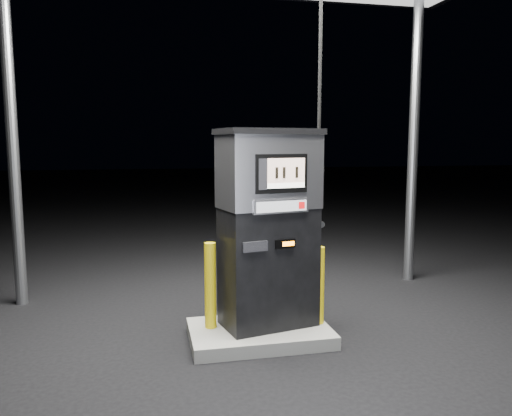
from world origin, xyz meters
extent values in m
plane|color=black|center=(0.00, 0.00, 0.00)|extent=(80.00, 80.00, 0.00)
cube|color=slate|center=(0.00, 0.00, 0.07)|extent=(1.60, 1.00, 0.15)
cylinder|color=gray|center=(-3.00, 2.00, 2.25)|extent=(0.16, 0.16, 4.50)
cylinder|color=gray|center=(3.00, 2.00, 2.25)|extent=(0.16, 0.16, 4.50)
cube|color=black|center=(0.12, 0.08, 0.84)|extent=(1.15, 0.81, 1.38)
cube|color=#BBBBC2|center=(0.12, 0.08, 1.94)|extent=(1.17, 0.84, 0.83)
cube|color=black|center=(0.12, 0.08, 2.38)|extent=(1.23, 0.89, 0.07)
cube|color=black|center=(0.19, -0.23, 1.93)|extent=(0.61, 0.16, 0.42)
cube|color=#C3A28D|center=(0.24, -0.24, 1.97)|extent=(0.44, 0.10, 0.26)
cube|color=white|center=(0.24, -0.24, 1.81)|extent=(0.44, 0.10, 0.06)
cube|color=#BBBBC2|center=(0.19, -0.23, 1.58)|extent=(0.65, 0.17, 0.15)
cube|color=#ABAEB3|center=(0.19, -0.25, 1.58)|extent=(0.59, 0.13, 0.12)
cube|color=#BA0C0E|center=(0.43, -0.20, 1.58)|extent=(0.08, 0.02, 0.08)
cube|color=black|center=(0.24, -0.21, 1.16)|extent=(0.24, 0.07, 0.10)
cube|color=orange|center=(0.27, -0.22, 1.16)|extent=(0.14, 0.03, 0.05)
cube|color=black|center=(-0.12, -0.29, 1.16)|extent=(0.29, 0.09, 0.11)
cube|color=black|center=(0.68, 0.20, 1.31)|extent=(0.15, 0.22, 0.27)
cylinder|color=gray|center=(0.75, 0.22, 1.31)|extent=(0.13, 0.25, 0.08)
cylinder|color=black|center=(0.74, 0.16, 3.14)|extent=(0.05, 0.05, 3.41)
cylinder|color=yellow|center=(-0.55, 0.12, 0.65)|extent=(0.15, 0.15, 0.99)
cylinder|color=yellow|center=(0.71, -0.01, 0.61)|extent=(0.13, 0.13, 0.91)
camera|label=1|loc=(-1.22, -5.38, 2.25)|focal=35.00mm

